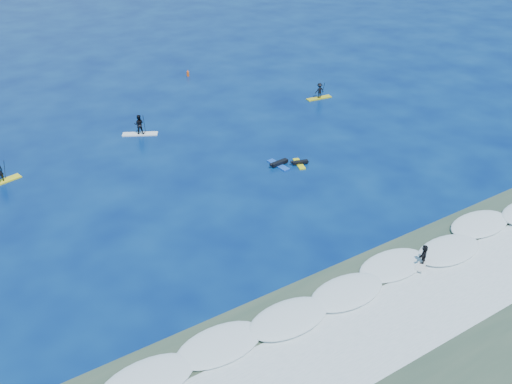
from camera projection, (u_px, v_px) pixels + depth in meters
ground at (288, 202)px, 40.82m from camera, size 160.00×160.00×0.00m
shallow_water at (438, 317)px, 30.70m from camera, size 90.00×13.00×0.01m
breaking_wave at (386, 277)px, 33.60m from camera, size 40.00×6.00×0.30m
whitewater at (424, 306)px, 31.43m from camera, size 34.00×5.00×0.02m
sup_paddler_left at (0, 175)px, 42.85m from camera, size 2.99×1.37×2.04m
sup_paddler_center at (139, 126)px, 50.08m from camera, size 3.07×2.16×2.16m
sup_paddler_right at (319, 92)px, 57.49m from camera, size 2.73×0.99×1.87m
prone_paddler_near at (299, 163)px, 45.60m from camera, size 1.47×1.93×0.39m
prone_paddler_far at (278, 164)px, 45.43m from camera, size 1.77×2.26×0.46m
wave_surfer at (424, 255)px, 34.15m from camera, size 1.85×1.28×1.32m
marker_buoy at (188, 73)px, 63.43m from camera, size 0.31×0.31×0.75m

